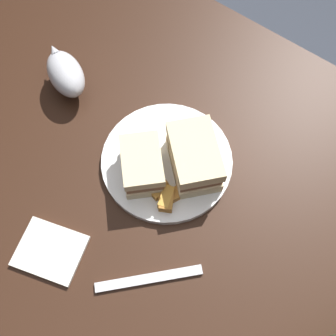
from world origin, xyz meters
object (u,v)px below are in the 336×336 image
plate (167,161)px  sandwich_half_left (142,165)px  fork (149,279)px  gravy_boat (65,73)px  sandwich_half_right (194,157)px  napkin (50,251)px

plate → sandwich_half_left: sandwich_half_left is taller
fork → gravy_boat: bearing=-76.1°
plate → fork: 0.22m
plate → sandwich_half_right: size_ratio=1.72×
plate → sandwich_half_right: sandwich_half_right is taller
sandwich_half_right → fork: bearing=-73.9°
plate → gravy_boat: (-0.26, 0.02, 0.04)m
gravy_boat → napkin: bearing=-52.7°
gravy_boat → fork: gravy_boat is taller
sandwich_half_left → napkin: bearing=-100.3°
sandwich_half_left → napkin: sandwich_half_left is taller
gravy_boat → napkin: 0.34m
sandwich_half_left → gravy_boat: size_ratio=0.90×
plate → sandwich_half_left: size_ratio=2.05×
sandwich_half_left → gravy_boat: (-0.25, 0.06, 0.00)m
sandwich_half_left → sandwich_half_right: size_ratio=0.84×
sandwich_half_left → fork: size_ratio=0.67×
plate → sandwich_half_right: bearing=22.0°
sandwich_half_left → fork: 0.19m
sandwich_half_right → napkin: sandwich_half_right is taller
plate → sandwich_half_left: (-0.02, -0.05, 0.04)m
plate → napkin: (-0.06, -0.26, -0.00)m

